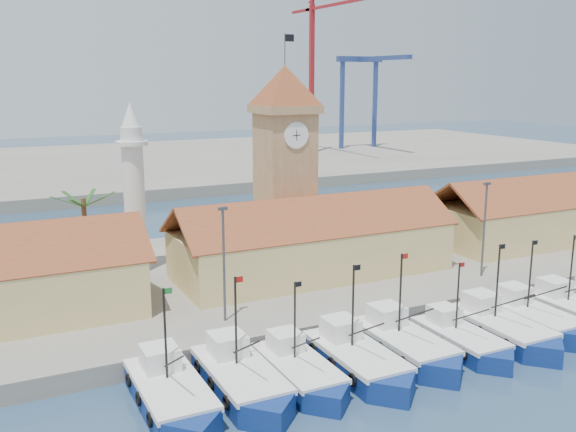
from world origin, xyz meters
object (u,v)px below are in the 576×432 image
clock_tower (285,158)px  minaret (134,188)px  boat_5 (463,342)px  boat_0 (172,397)px

clock_tower → minaret: (-15.00, 2.00, -2.23)m
boat_5 → boat_0: bearing=177.0°
boat_0 → minaret: minaret is taller
clock_tower → minaret: 15.30m
boat_5 → clock_tower: clock_tower is taller
boat_5 → minaret: size_ratio=0.57×
boat_0 → minaret: 26.69m
clock_tower → boat_5: bearing=-82.7°
boat_0 → clock_tower: size_ratio=0.46×
minaret → boat_0: bearing=-98.8°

